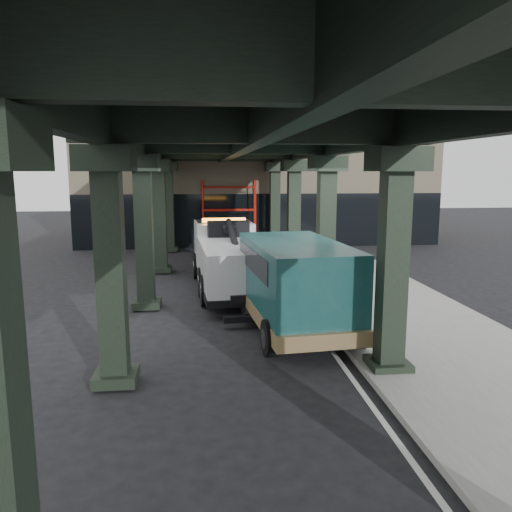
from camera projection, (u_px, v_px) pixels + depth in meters
ground at (255, 323)px, 14.93m from camera, size 90.00×90.00×0.00m
sidewalk at (378, 300)px, 17.35m from camera, size 5.00×40.00×0.15m
lane_stripe at (298, 304)px, 17.07m from camera, size 0.12×38.00×0.01m
viaduct at (236, 141)px, 15.94m from camera, size 7.40×32.00×6.40m
building at (254, 179)px, 34.08m from camera, size 22.00×10.00×8.00m
scaffolding at (229, 213)px, 28.94m from camera, size 3.08×0.88×4.00m
tow_truck at (230, 256)px, 18.98m from camera, size 2.93×8.49×2.74m
towed_van at (292, 282)px, 14.24m from camera, size 3.03×6.55×2.58m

